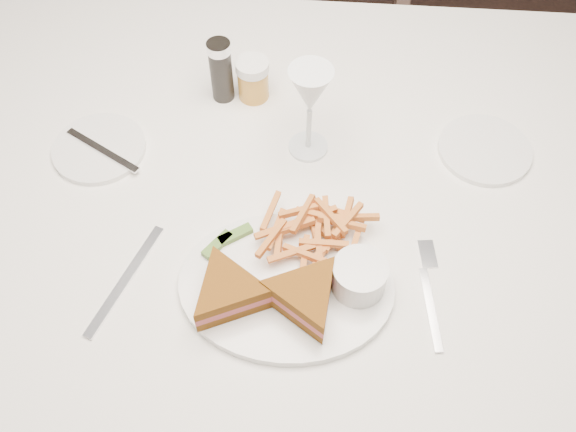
# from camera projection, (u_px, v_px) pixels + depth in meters

# --- Properties ---
(ground) EXTENTS (5.00, 5.00, 0.00)m
(ground) POSITION_uv_depth(u_px,v_px,m) (337.00, 404.00, 1.61)
(ground) COLOR black
(ground) RESTS_ON ground
(table) EXTENTS (1.68, 1.17, 0.75)m
(table) POSITION_uv_depth(u_px,v_px,m) (289.00, 313.00, 1.35)
(table) COLOR white
(table) RESTS_ON ground
(chair_far) EXTENTS (0.65, 0.62, 0.58)m
(chair_far) POSITION_uv_depth(u_px,v_px,m) (311.00, 37.00, 1.98)
(chair_far) COLOR #47332B
(chair_far) RESTS_ON ground
(table_setting) EXTENTS (0.83, 0.63, 0.18)m
(table_setting) POSITION_uv_depth(u_px,v_px,m) (290.00, 220.00, 0.98)
(table_setting) COLOR white
(table_setting) RESTS_ON table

